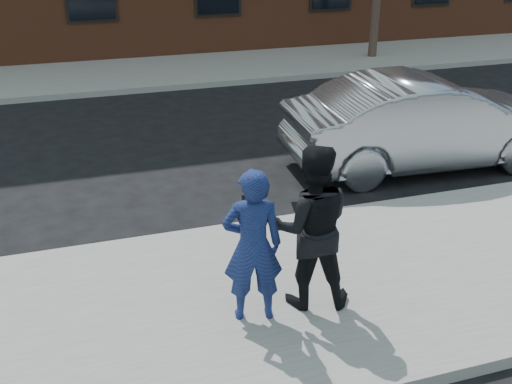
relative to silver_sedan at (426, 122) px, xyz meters
name	(u,v)px	position (x,y,z in m)	size (l,w,h in m)	color
ground	(455,258)	(-1.32, -3.00, -0.82)	(100.00, 100.00, 0.00)	black
near_sidewalk	(468,263)	(-1.32, -3.25, -0.74)	(50.00, 3.50, 0.15)	gray
near_curb	(397,204)	(-1.32, -1.45, -0.74)	(50.00, 0.10, 0.15)	#999691
far_sidewalk	(231,67)	(-1.32, 8.25, -0.74)	(50.00, 3.50, 0.15)	gray
far_curb	(248,81)	(-1.32, 6.45, -0.74)	(50.00, 0.10, 0.15)	#999691
silver_sedan	(426,122)	(0.00, 0.00, 0.00)	(1.73, 4.97, 1.64)	#999BA3
man_hoodie	(253,246)	(-4.32, -3.56, 0.20)	(0.70, 0.56, 1.74)	navy
man_peacoat	(311,227)	(-3.64, -3.48, 0.28)	(1.07, 0.93, 1.89)	black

